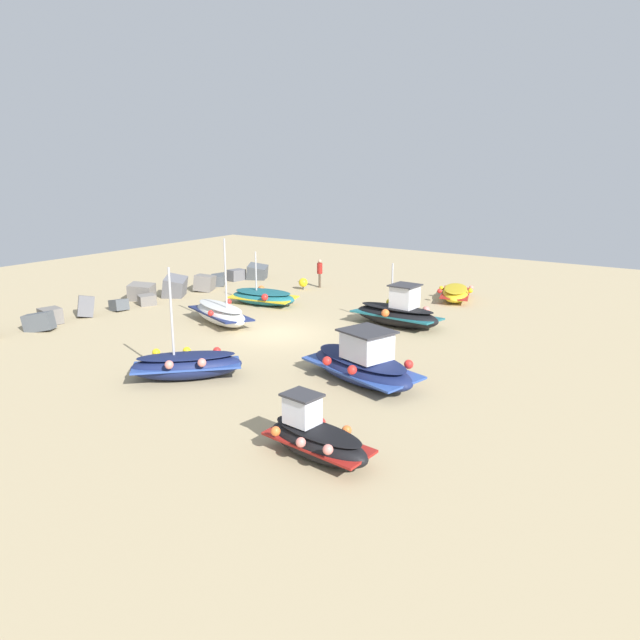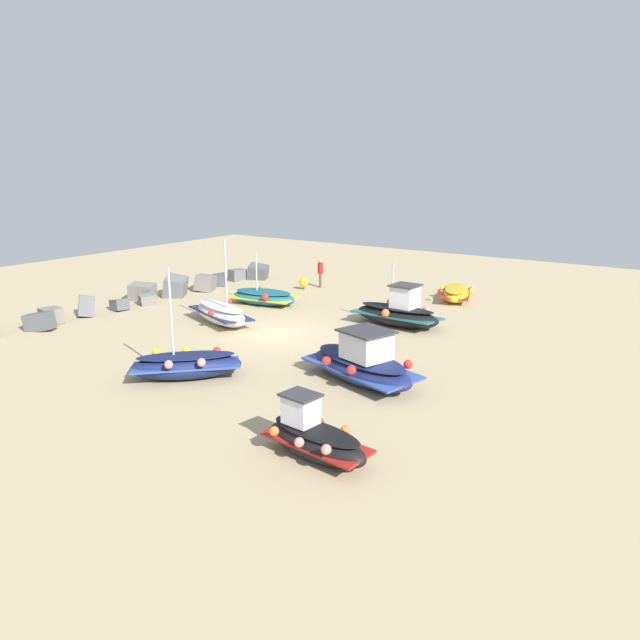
# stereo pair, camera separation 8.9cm
# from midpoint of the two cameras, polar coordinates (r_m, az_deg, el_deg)

# --- Properties ---
(ground_plane) EXTENTS (54.01, 54.01, 0.00)m
(ground_plane) POSITION_cam_midpoint_polar(r_m,az_deg,el_deg) (26.93, -4.17, -1.22)
(ground_plane) COLOR tan
(fishing_boat_0) EXTENTS (2.38, 4.25, 2.90)m
(fishing_boat_0) POSITION_cam_midpoint_polar(r_m,az_deg,el_deg) (28.13, 7.13, 0.70)
(fishing_boat_0) COLOR black
(fishing_boat_0) RESTS_ON ground_plane
(fishing_boat_1) EXTENTS (3.76, 3.76, 3.95)m
(fishing_boat_1) POSITION_cam_midpoint_polar(r_m,az_deg,el_deg) (21.67, -12.39, -4.09)
(fishing_boat_1) COLOR navy
(fishing_boat_1) RESTS_ON ground_plane
(fishing_boat_2) EXTENTS (3.02, 4.89, 1.91)m
(fishing_boat_2) POSITION_cam_midpoint_polar(r_m,az_deg,el_deg) (20.88, 3.80, -4.05)
(fishing_boat_2) COLOR navy
(fishing_boat_2) RESTS_ON ground_plane
(fishing_boat_3) EXTENTS (1.64, 3.21, 1.63)m
(fishing_boat_3) POSITION_cam_midpoint_polar(r_m,az_deg,el_deg) (15.71, -0.56, -10.89)
(fishing_boat_3) COLOR black
(fishing_boat_3) RESTS_ON ground_plane
(fishing_boat_4) EXTENTS (3.78, 2.45, 0.78)m
(fishing_boat_4) POSITION_cam_midpoint_polar(r_m,az_deg,el_deg) (34.08, 12.39, 2.46)
(fishing_boat_4) COLOR gold
(fishing_boat_4) RESTS_ON ground_plane
(fishing_boat_5) EXTENTS (2.07, 3.84, 2.81)m
(fishing_boat_5) POSITION_cam_midpoint_polar(r_m,az_deg,el_deg) (32.33, -5.39, 2.15)
(fishing_boat_5) COLOR #1E6670
(fishing_boat_5) RESTS_ON ground_plane
(fishing_boat_6) EXTENTS (2.80, 4.34, 4.04)m
(fishing_boat_6) POSITION_cam_midpoint_polar(r_m,az_deg,el_deg) (28.68, -9.32, 0.63)
(fishing_boat_6) COLOR white
(fishing_boat_6) RESTS_ON ground_plane
(person_walking) EXTENTS (0.32, 0.32, 1.68)m
(person_walking) POSITION_cam_midpoint_polar(r_m,az_deg,el_deg) (36.54, -0.10, 4.55)
(person_walking) COLOR brown
(person_walking) RESTS_ON ground_plane
(breakwater_rocks) EXTENTS (19.79, 2.83, 1.47)m
(breakwater_rocks) POSITION_cam_midpoint_polar(r_m,az_deg,el_deg) (33.24, -17.54, 1.94)
(breakwater_rocks) COLOR slate
(breakwater_rocks) RESTS_ON ground_plane
(mooring_buoy_0) EXTENTS (0.53, 0.53, 0.68)m
(mooring_buoy_0) POSITION_cam_midpoint_polar(r_m,az_deg,el_deg) (35.99, -1.64, 3.49)
(mooring_buoy_0) COLOR #3F3F42
(mooring_buoy_0) RESTS_ON ground_plane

